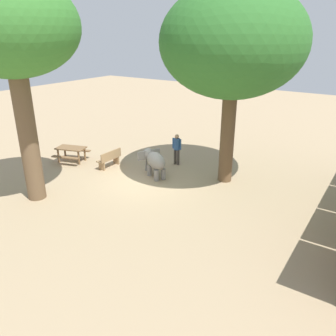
{
  "coord_description": "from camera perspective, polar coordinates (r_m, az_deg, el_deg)",
  "views": [
    {
      "loc": [
        11.2,
        8.86,
        6.4
      ],
      "look_at": [
        -0.37,
        1.08,
        0.8
      ],
      "focal_mm": 36.14,
      "sensor_mm": 36.0,
      "label": 1
    }
  ],
  "objects": [
    {
      "name": "ground_plane",
      "position": [
        15.65,
        -4.05,
        -2.32
      ],
      "size": [
        60.0,
        60.0,
        0.0
      ],
      "primitive_type": "plane",
      "color": "tan"
    },
    {
      "name": "elephant",
      "position": [
        15.96,
        -2.33,
        1.26
      ],
      "size": [
        1.45,
        1.74,
        1.23
      ],
      "rotation": [
        0.0,
        0.0,
        4.26
      ],
      "color": "gray",
      "rests_on": "ground_plane"
    },
    {
      "name": "person_handler",
      "position": [
        17.34,
        1.49,
        3.55
      ],
      "size": [
        0.32,
        0.51,
        1.62
      ],
      "rotation": [
        0.0,
        0.0,
        0.06
      ],
      "color": "#3F3833",
      "rests_on": "ground_plane"
    },
    {
      "name": "shade_tree_main",
      "position": [
        14.68,
        11.02,
        19.98
      ],
      "size": [
        6.38,
        5.85,
        8.31
      ],
      "color": "brown",
      "rests_on": "ground_plane"
    },
    {
      "name": "shade_tree_secondary",
      "position": [
        13.78,
        -24.99,
        20.34
      ],
      "size": [
        5.01,
        4.59,
        8.38
      ],
      "color": "brown",
      "rests_on": "ground_plane"
    },
    {
      "name": "wooden_bench",
      "position": [
        17.39,
        -9.8,
        1.62
      ],
      "size": [
        1.4,
        0.41,
        0.88
      ],
      "rotation": [
        0.0,
        0.0,
        3.13
      ],
      "color": "#9E7A51",
      "rests_on": "ground_plane"
    },
    {
      "name": "picnic_table_near",
      "position": [
        18.59,
        -16.0,
        2.79
      ],
      "size": [
        1.87,
        1.89,
        0.78
      ],
      "rotation": [
        0.0,
        0.0,
        5.03
      ],
      "color": "brown",
      "rests_on": "ground_plane"
    }
  ]
}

